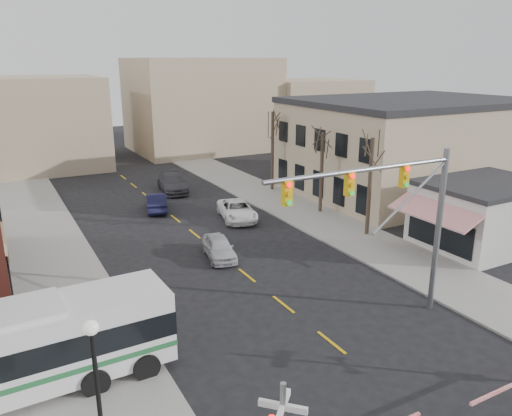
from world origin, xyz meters
The scene contains 16 objects.
ground centered at (0.00, 0.00, 0.00)m, with size 160.00×160.00×0.00m, color black.
sidewalk_west centered at (-9.50, 20.00, 0.06)m, with size 5.00×60.00×0.12m, color gray.
sidewalk_east centered at (9.50, 20.00, 0.06)m, with size 5.00×60.00×0.12m, color gray.
tan_building centered at (22.00, 20.00, 4.26)m, with size 20.30×15.30×8.50m.
awning_shop centered at (15.97, 7.00, 2.16)m, with size 9.74×6.20×4.30m.
tree_east_a centered at (10.50, 12.00, 3.50)m, with size 0.28×0.28×6.75m.
tree_east_b centered at (10.80, 18.00, 3.27)m, with size 0.28×0.28×6.30m.
tree_east_c centered at (11.00, 26.00, 3.72)m, with size 0.28×0.28×7.20m.
traffic_signal_mast centered at (3.54, 2.25, 5.72)m, with size 9.70×0.30×8.00m.
street_lamp centered at (-10.19, -0.28, 3.52)m, with size 0.44×0.44×4.82m.
car_a centered at (-0.27, 13.20, 0.68)m, with size 1.60×3.97×1.35m, color #B7B8BC.
car_b centered at (-0.58, 24.87, 0.73)m, with size 1.54×4.40×1.45m, color #151636.
car_c centered at (4.18, 19.67, 0.71)m, with size 2.37×5.13×1.43m, color white.
car_d centered at (2.64, 30.07, 0.80)m, with size 2.25×5.53×1.61m, color #424146.
pedestrian_near centered at (-9.51, 3.61, 0.94)m, with size 0.60×0.39×1.63m, color #5B4E49.
pedestrian_far centered at (-10.92, 7.85, 0.87)m, with size 0.73×0.57×1.51m, color #2F3153.
Camera 1 is at (-12.02, -13.26, 11.87)m, focal length 35.00 mm.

